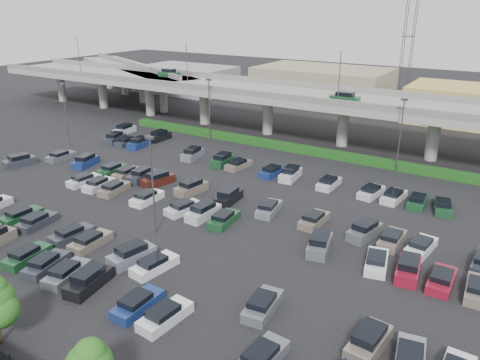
% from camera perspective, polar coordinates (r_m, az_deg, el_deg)
% --- Properties ---
extents(ground, '(280.00, 280.00, 0.00)m').
position_cam_1_polar(ground, '(54.84, -4.63, -3.15)').
color(ground, black).
extents(overpass, '(150.00, 13.00, 15.80)m').
position_cam_1_polar(overpass, '(79.64, 9.07, 9.55)').
color(overpass, gray).
rests_on(overpass, ground).
extents(on_ramp, '(50.93, 30.13, 8.80)m').
position_cam_1_polar(on_ramp, '(117.93, -12.92, 12.87)').
color(on_ramp, gray).
rests_on(on_ramp, ground).
extents(hedge, '(66.00, 1.60, 1.10)m').
position_cam_1_polar(hedge, '(74.87, 6.81, 3.87)').
color(hedge, '#173E12').
rests_on(hedge, ground).
extents(parked_cars, '(63.18, 41.63, 1.67)m').
position_cam_1_polar(parked_cars, '(52.80, -8.56, -3.56)').
color(parked_cars, white).
rests_on(parked_cars, ground).
extents(light_poles, '(66.90, 48.38, 10.30)m').
position_cam_1_polar(light_poles, '(56.56, -6.97, 4.26)').
color(light_poles, '#454449').
rests_on(light_poles, ground).
extents(distant_buildings, '(138.00, 24.00, 9.00)m').
position_cam_1_polar(distant_buildings, '(104.97, 22.05, 9.22)').
color(distant_buildings, gray).
rests_on(distant_buildings, ground).
extents(comm_tower, '(2.40, 2.40, 30.00)m').
position_cam_1_polar(comm_tower, '(117.12, 19.92, 16.45)').
color(comm_tower, '#454449').
rests_on(comm_tower, ground).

